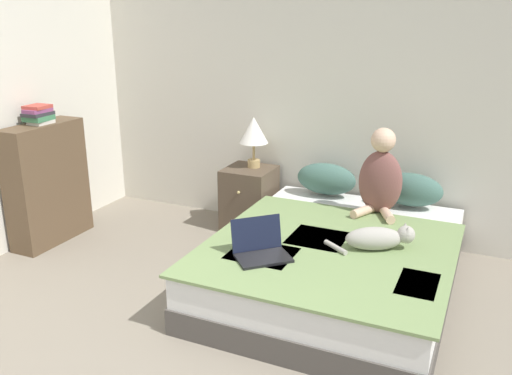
{
  "coord_description": "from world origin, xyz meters",
  "views": [
    {
      "loc": [
        1.36,
        -1.35,
        1.95
      ],
      "look_at": [
        -0.13,
        1.95,
        0.76
      ],
      "focal_mm": 38.0,
      "sensor_mm": 36.0,
      "label": 1
    }
  ],
  "objects_px": {
    "laptop_open": "(261,249)",
    "pillow_near": "(326,179)",
    "pillow_far": "(410,190)",
    "bookshelf": "(47,184)",
    "table_lamp": "(254,132)",
    "cat_tabby": "(379,238)",
    "book_stack_top": "(38,115)",
    "nightstand": "(249,199)",
    "person_sitting": "(380,177)",
    "bed": "(335,264)"
  },
  "relations": [
    {
      "from": "cat_tabby",
      "to": "book_stack_top",
      "type": "height_order",
      "value": "book_stack_top"
    },
    {
      "from": "bed",
      "to": "laptop_open",
      "type": "relative_size",
      "value": 4.68
    },
    {
      "from": "bed",
      "to": "pillow_far",
      "type": "height_order",
      "value": "pillow_far"
    },
    {
      "from": "pillow_near",
      "to": "pillow_far",
      "type": "xyz_separation_m",
      "value": [
        0.72,
        0.0,
        0.0
      ]
    },
    {
      "from": "pillow_far",
      "to": "person_sitting",
      "type": "relative_size",
      "value": 0.76
    },
    {
      "from": "pillow_far",
      "to": "nightstand",
      "type": "bearing_deg",
      "value": -177.04
    },
    {
      "from": "pillow_near",
      "to": "laptop_open",
      "type": "height_order",
      "value": "pillow_near"
    },
    {
      "from": "pillow_far",
      "to": "cat_tabby",
      "type": "distance_m",
      "value": 0.98
    },
    {
      "from": "book_stack_top",
      "to": "nightstand",
      "type": "bearing_deg",
      "value": 33.18
    },
    {
      "from": "bookshelf",
      "to": "book_stack_top",
      "type": "relative_size",
      "value": 4.5
    },
    {
      "from": "bed",
      "to": "book_stack_top",
      "type": "relative_size",
      "value": 8.83
    },
    {
      "from": "bed",
      "to": "table_lamp",
      "type": "distance_m",
      "value": 1.53
    },
    {
      "from": "laptop_open",
      "to": "table_lamp",
      "type": "height_order",
      "value": "table_lamp"
    },
    {
      "from": "person_sitting",
      "to": "table_lamp",
      "type": "height_order",
      "value": "person_sitting"
    },
    {
      "from": "person_sitting",
      "to": "nightstand",
      "type": "height_order",
      "value": "person_sitting"
    },
    {
      "from": "laptop_open",
      "to": "table_lamp",
      "type": "distance_m",
      "value": 1.61
    },
    {
      "from": "bookshelf",
      "to": "book_stack_top",
      "type": "bearing_deg",
      "value": -111.7
    },
    {
      "from": "laptop_open",
      "to": "nightstand",
      "type": "relative_size",
      "value": 0.75
    },
    {
      "from": "person_sitting",
      "to": "pillow_near",
      "type": "bearing_deg",
      "value": 152.52
    },
    {
      "from": "laptop_open",
      "to": "bookshelf",
      "type": "distance_m",
      "value": 2.22
    },
    {
      "from": "table_lamp",
      "to": "book_stack_top",
      "type": "xyz_separation_m",
      "value": [
        -1.5,
        -1.02,
        0.21
      ]
    },
    {
      "from": "pillow_far",
      "to": "table_lamp",
      "type": "height_order",
      "value": "table_lamp"
    },
    {
      "from": "nightstand",
      "to": "table_lamp",
      "type": "relative_size",
      "value": 1.26
    },
    {
      "from": "bed",
      "to": "person_sitting",
      "type": "distance_m",
      "value": 0.81
    },
    {
      "from": "pillow_near",
      "to": "table_lamp",
      "type": "height_order",
      "value": "table_lamp"
    },
    {
      "from": "cat_tabby",
      "to": "bookshelf",
      "type": "bearing_deg",
      "value": 155.66
    },
    {
      "from": "table_lamp",
      "to": "bookshelf",
      "type": "relative_size",
      "value": 0.44
    },
    {
      "from": "laptop_open",
      "to": "pillow_near",
      "type": "bearing_deg",
      "value": 46.04
    },
    {
      "from": "bed",
      "to": "book_stack_top",
      "type": "distance_m",
      "value": 2.72
    },
    {
      "from": "pillow_near",
      "to": "book_stack_top",
      "type": "distance_m",
      "value": 2.49
    },
    {
      "from": "pillow_far",
      "to": "person_sitting",
      "type": "bearing_deg",
      "value": -126.21
    },
    {
      "from": "bed",
      "to": "table_lamp",
      "type": "bearing_deg",
      "value": 140.38
    },
    {
      "from": "bed",
      "to": "cat_tabby",
      "type": "xyz_separation_m",
      "value": [
        0.32,
        -0.09,
        0.29
      ]
    },
    {
      "from": "pillow_far",
      "to": "bookshelf",
      "type": "distance_m",
      "value": 3.09
    },
    {
      "from": "cat_tabby",
      "to": "table_lamp",
      "type": "distance_m",
      "value": 1.71
    },
    {
      "from": "bed",
      "to": "person_sitting",
      "type": "xyz_separation_m",
      "value": [
        0.16,
        0.62,
        0.51
      ]
    },
    {
      "from": "table_lamp",
      "to": "book_stack_top",
      "type": "height_order",
      "value": "book_stack_top"
    },
    {
      "from": "pillow_far",
      "to": "cat_tabby",
      "type": "bearing_deg",
      "value": -92.57
    },
    {
      "from": "cat_tabby",
      "to": "laptop_open",
      "type": "relative_size",
      "value": 1.32
    },
    {
      "from": "cat_tabby",
      "to": "nightstand",
      "type": "xyz_separation_m",
      "value": [
        -1.38,
        0.9,
        -0.21
      ]
    },
    {
      "from": "pillow_near",
      "to": "book_stack_top",
      "type": "height_order",
      "value": "book_stack_top"
    },
    {
      "from": "laptop_open",
      "to": "book_stack_top",
      "type": "bearing_deg",
      "value": 126.86
    },
    {
      "from": "nightstand",
      "to": "bookshelf",
      "type": "relative_size",
      "value": 0.56
    },
    {
      "from": "table_lamp",
      "to": "cat_tabby",
      "type": "bearing_deg",
      "value": -35.03
    },
    {
      "from": "pillow_near",
      "to": "cat_tabby",
      "type": "relative_size",
      "value": 0.9
    },
    {
      "from": "pillow_far",
      "to": "bookshelf",
      "type": "xyz_separation_m",
      "value": [
        -2.91,
        -1.04,
        -0.03
      ]
    },
    {
      "from": "pillow_near",
      "to": "table_lamp",
      "type": "relative_size",
      "value": 1.13
    },
    {
      "from": "nightstand",
      "to": "book_stack_top",
      "type": "relative_size",
      "value": 2.51
    },
    {
      "from": "bed",
      "to": "laptop_open",
      "type": "xyz_separation_m",
      "value": [
        -0.36,
        -0.52,
        0.26
      ]
    },
    {
      "from": "cat_tabby",
      "to": "book_stack_top",
      "type": "bearing_deg",
      "value": 155.71
    }
  ]
}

